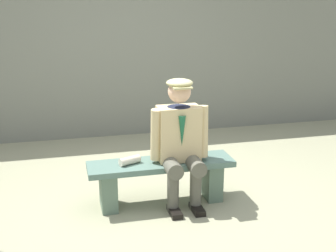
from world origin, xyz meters
TOP-DOWN VIEW (x-y plane):
  - ground_plane at (0.00, 0.00)m, footprint 30.00×30.00m
  - bench at (0.00, 0.00)m, footprint 1.40×0.36m
  - seated_man at (-0.17, 0.05)m, footprint 0.57×0.52m
  - rolled_magazine at (0.30, -0.00)m, footprint 0.22×0.15m
  - stadium_wall at (0.00, -2.39)m, footprint 12.00×0.24m

SIDE VIEW (x-z plane):
  - ground_plane at x=0.00m, z-range 0.00..0.00m
  - bench at x=0.00m, z-range 0.07..0.49m
  - rolled_magazine at x=0.30m, z-range 0.43..0.50m
  - seated_man at x=-0.17m, z-range 0.04..1.27m
  - stadium_wall at x=0.00m, z-range 0.00..2.18m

